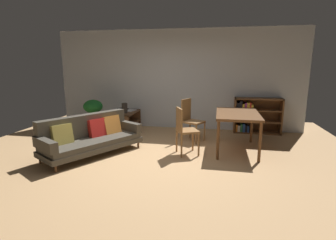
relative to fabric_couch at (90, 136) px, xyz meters
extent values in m
plane|color=tan|center=(1.31, -0.11, -0.36)|extent=(8.16, 8.16, 0.00)
cube|color=silver|center=(1.31, 2.59, 0.99)|extent=(6.80, 0.10, 2.70)
cylinder|color=#56351E|center=(0.81, 0.56, -0.30)|extent=(0.04, 0.04, 0.13)
cylinder|color=#56351E|center=(-0.13, -1.00, -0.30)|extent=(0.04, 0.04, 0.13)
cylinder|color=#56351E|center=(0.29, 0.88, -0.30)|extent=(0.04, 0.04, 0.13)
cylinder|color=#56351E|center=(-0.66, -0.68, -0.30)|extent=(0.04, 0.04, 0.13)
cube|color=#474238|center=(0.08, -0.06, -0.18)|extent=(1.66, 2.08, 0.10)
cube|color=#474238|center=(0.08, -0.06, -0.08)|extent=(1.59, 1.99, 0.10)
cube|color=#474238|center=(-0.16, 0.09, 0.19)|extent=(1.14, 1.72, 0.45)
cube|color=#474238|center=(0.55, 0.73, 0.06)|extent=(0.68, 0.49, 0.19)
cube|color=#474238|center=(-0.40, -0.84, 0.06)|extent=(0.68, 0.49, 0.19)
cube|color=tan|center=(-0.32, -0.45, 0.14)|extent=(0.34, 0.41, 0.39)
cube|color=red|center=(0.07, 0.18, 0.13)|extent=(0.35, 0.41, 0.38)
cube|color=orange|center=(0.25, 0.47, 0.14)|extent=(0.38, 0.44, 0.40)
cube|color=#56351E|center=(0.16, 2.26, -0.09)|extent=(0.38, 0.04, 0.55)
cube|color=#56351E|center=(0.16, 1.29, -0.09)|extent=(0.38, 0.04, 0.55)
cube|color=#56351E|center=(0.16, 1.78, -0.11)|extent=(0.38, 0.97, 0.04)
cube|color=#56351E|center=(0.16, 1.78, 0.16)|extent=(0.38, 1.01, 0.04)
cube|color=#56351E|center=(0.16, 1.78, -0.34)|extent=(0.38, 0.97, 0.04)
cube|color=silver|center=(0.17, 1.96, 0.19)|extent=(0.28, 0.36, 0.02)
cube|color=black|center=(-0.04, 2.00, 0.22)|extent=(0.27, 0.34, 0.06)
cylinder|color=#2D2823|center=(0.14, 1.61, 0.31)|extent=(0.14, 0.14, 0.26)
cylinder|color=slate|center=(0.14, 1.61, 0.36)|extent=(0.08, 0.08, 0.01)
cylinder|color=#9E9389|center=(-0.81, 1.78, -0.24)|extent=(0.25, 0.25, 0.25)
cylinder|color=#1E6B28|center=(-0.74, 1.80, 0.11)|extent=(0.19, 0.09, 0.47)
cylinder|color=#1E6B28|center=(-0.74, 1.85, 0.10)|extent=(0.19, 0.20, 0.45)
cylinder|color=#1E6B28|center=(-0.83, 1.90, 0.15)|extent=(0.08, 0.28, 0.53)
cylinder|color=#1E6B28|center=(-0.89, 1.80, 0.11)|extent=(0.18, 0.08, 0.46)
cylinder|color=#1E6B28|center=(-0.85, 1.75, 0.07)|extent=(0.13, 0.11, 0.38)
cylinder|color=#1E6B28|center=(-0.81, 1.72, 0.10)|extent=(0.06, 0.16, 0.44)
cylinder|color=#1E6B28|center=(-0.75, 1.71, 0.13)|extent=(0.18, 0.20, 0.51)
ellipsoid|color=#1E6B28|center=(-0.81, 1.78, 0.30)|extent=(0.51, 0.51, 0.36)
cylinder|color=brown|center=(2.50, 1.43, 0.01)|extent=(0.06, 0.06, 0.74)
cylinder|color=brown|center=(2.50, 0.14, 0.01)|extent=(0.06, 0.06, 0.74)
cylinder|color=brown|center=(3.25, 1.43, 0.01)|extent=(0.06, 0.06, 0.74)
cylinder|color=brown|center=(3.25, 0.14, 0.01)|extent=(0.06, 0.06, 0.74)
cube|color=brown|center=(2.88, 0.78, 0.41)|extent=(0.85, 1.39, 0.05)
cylinder|color=olive|center=(2.19, 1.35, -0.14)|extent=(0.04, 0.04, 0.44)
cylinder|color=olive|center=(2.02, 1.04, -0.14)|extent=(0.04, 0.04, 0.44)
cylinder|color=olive|center=(1.83, 1.54, -0.14)|extent=(0.04, 0.04, 0.44)
cylinder|color=olive|center=(1.66, 1.23, -0.14)|extent=(0.04, 0.04, 0.44)
cube|color=olive|center=(1.92, 1.29, 0.10)|extent=(0.58, 0.56, 0.04)
cube|color=olive|center=(1.74, 1.39, 0.37)|extent=(0.20, 0.33, 0.50)
cylinder|color=olive|center=(1.99, 0.59, -0.13)|extent=(0.04, 0.04, 0.46)
cylinder|color=olive|center=(2.14, 0.25, -0.13)|extent=(0.04, 0.04, 0.46)
cylinder|color=olive|center=(1.67, 0.44, -0.13)|extent=(0.04, 0.04, 0.46)
cylinder|color=olive|center=(1.82, 0.11, -0.13)|extent=(0.04, 0.04, 0.46)
cube|color=olive|center=(1.91, 0.35, 0.12)|extent=(0.51, 0.52, 0.04)
cube|color=olive|center=(1.75, 0.28, 0.36)|extent=(0.18, 0.34, 0.44)
cube|color=brown|center=(2.92, 2.35, 0.10)|extent=(0.04, 0.36, 0.92)
cube|color=brown|center=(4.07, 2.35, 0.10)|extent=(0.04, 0.36, 0.92)
cube|color=brown|center=(3.49, 2.35, 0.54)|extent=(1.19, 0.36, 0.04)
cube|color=brown|center=(3.49, 2.35, -0.34)|extent=(1.19, 0.36, 0.04)
cube|color=brown|center=(3.49, 2.51, 0.10)|extent=(1.16, 0.04, 0.92)
cube|color=brown|center=(3.49, 2.35, -0.05)|extent=(1.16, 0.34, 0.04)
cube|color=brown|center=(3.49, 2.35, 0.24)|extent=(1.16, 0.34, 0.04)
cube|color=orange|center=(2.98, 2.32, -0.24)|extent=(0.05, 0.23, 0.18)
cube|color=silver|center=(3.04, 2.32, -0.25)|extent=(0.06, 0.24, 0.16)
cube|color=#337F47|center=(3.10, 2.32, -0.22)|extent=(0.04, 0.26, 0.21)
cube|color=#2D5199|center=(3.16, 2.33, -0.22)|extent=(0.06, 0.30, 0.21)
cube|color=black|center=(3.22, 2.32, -0.24)|extent=(0.05, 0.26, 0.17)
cube|color=#2D5199|center=(3.27, 2.33, -0.25)|extent=(0.04, 0.30, 0.16)
cube|color=gold|center=(2.98, 2.32, 0.08)|extent=(0.06, 0.25, 0.22)
cube|color=#993884|center=(3.04, 2.32, 0.06)|extent=(0.04, 0.25, 0.18)
cube|color=red|center=(3.09, 2.33, 0.04)|extent=(0.05, 0.29, 0.14)
cube|color=#2D5199|center=(3.16, 2.32, 0.04)|extent=(0.07, 0.24, 0.14)
cube|color=#337F47|center=(3.23, 2.31, 0.08)|extent=(0.06, 0.22, 0.21)
cube|color=#993884|center=(3.30, 2.32, 0.06)|extent=(0.05, 0.23, 0.19)
cube|color=black|center=(2.99, 2.32, 0.35)|extent=(0.07, 0.26, 0.17)
cube|color=black|center=(3.06, 2.33, 0.37)|extent=(0.06, 0.27, 0.22)
cube|color=gold|center=(3.12, 2.32, 0.33)|extent=(0.05, 0.25, 0.14)
cube|color=#993884|center=(3.18, 2.33, 0.35)|extent=(0.05, 0.29, 0.17)
cube|color=gold|center=(3.24, 2.32, 0.36)|extent=(0.07, 0.24, 0.19)
cube|color=red|center=(3.29, 2.33, 0.36)|extent=(0.04, 0.27, 0.19)
cube|color=gold|center=(3.34, 2.32, 0.33)|extent=(0.05, 0.26, 0.14)
camera|label=1|loc=(2.48, -4.67, 1.40)|focal=28.12mm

